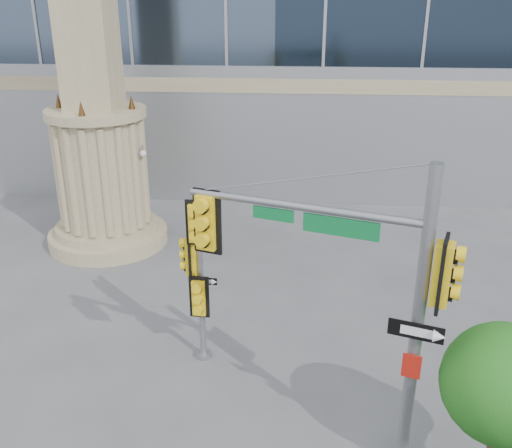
{
  "coord_description": "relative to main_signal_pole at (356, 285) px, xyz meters",
  "views": [
    {
      "loc": [
        1.13,
        -10.38,
        8.86
      ],
      "look_at": [
        0.16,
        2.0,
        3.79
      ],
      "focal_mm": 40.0,
      "sensor_mm": 36.0,
      "label": 1
    }
  ],
  "objects": [
    {
      "name": "monument",
      "position": [
        -8.22,
        10.14,
        1.58
      ],
      "size": [
        4.4,
        4.4,
        16.6
      ],
      "color": "#9B8A69",
      "rests_on": "ground"
    },
    {
      "name": "secondary_signal_pole",
      "position": [
        -3.49,
        3.05,
        -1.3
      ],
      "size": [
        0.77,
        0.61,
        4.49
      ],
      "rotation": [
        0.0,
        0.0,
        -0.07
      ],
      "color": "slate",
      "rests_on": "ground"
    },
    {
      "name": "street_tree",
      "position": [
        2.68,
        -0.64,
        -1.62
      ],
      "size": [
        2.26,
        2.21,
        3.53
      ],
      "color": "#9B8A69",
      "rests_on": "ground"
    },
    {
      "name": "ground",
      "position": [
        -2.22,
        1.14,
        -3.94
      ],
      "size": [
        120.0,
        120.0,
        0.0
      ],
      "primitive_type": "plane",
      "color": "#545456",
      "rests_on": "ground"
    },
    {
      "name": "main_signal_pole",
      "position": [
        0.0,
        0.0,
        0.0
      ],
      "size": [
        4.76,
        1.94,
        6.36
      ],
      "rotation": [
        0.0,
        0.0,
        -0.32
      ],
      "color": "slate",
      "rests_on": "ground"
    }
  ]
}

